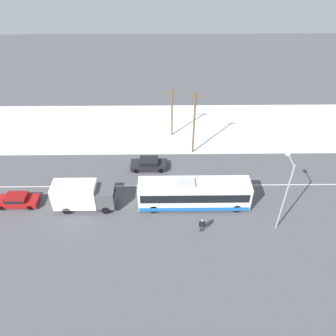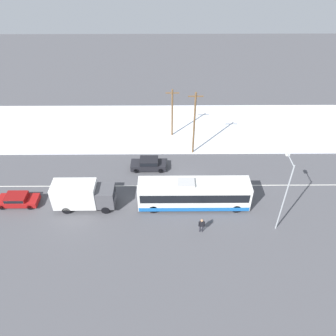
{
  "view_description": "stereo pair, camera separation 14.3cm",
  "coord_description": "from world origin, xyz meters",
  "px_view_note": "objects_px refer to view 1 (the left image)",
  "views": [
    {
      "loc": [
        -2.3,
        -28.85,
        25.44
      ],
      "look_at": [
        -1.94,
        1.58,
        1.4
      ],
      "focal_mm": 35.0,
      "sensor_mm": 36.0,
      "label": 1
    },
    {
      "loc": [
        -2.15,
        -28.86,
        25.44
      ],
      "look_at": [
        -1.94,
        1.58,
        1.4
      ],
      "focal_mm": 35.0,
      "sensor_mm": 36.0,
      "label": 2
    }
  ],
  "objects_px": {
    "sedan_car": "(149,164)",
    "streetlamp": "(286,188)",
    "box_truck": "(83,195)",
    "utility_pole_roadside": "(194,123)",
    "utility_pole_snowlot": "(172,112)",
    "city_bus": "(194,194)",
    "pedestrian_at_stop": "(202,224)",
    "parked_car_near_truck": "(18,200)"
  },
  "relations": [
    {
      "from": "sedan_car",
      "to": "utility_pole_roadside",
      "type": "xyz_separation_m",
      "value": [
        5.7,
        3.38,
        3.73
      ]
    },
    {
      "from": "utility_pole_roadside",
      "to": "city_bus",
      "type": "bearing_deg",
      "value": -93.49
    },
    {
      "from": "box_truck",
      "to": "streetlamp",
      "type": "distance_m",
      "value": 20.48
    },
    {
      "from": "box_truck",
      "to": "utility_pole_snowlot",
      "type": "distance_m",
      "value": 17.37
    },
    {
      "from": "city_bus",
      "to": "utility_pole_roadside",
      "type": "xyz_separation_m",
      "value": [
        0.6,
        9.78,
        2.91
      ]
    },
    {
      "from": "sedan_car",
      "to": "utility_pole_roadside",
      "type": "distance_m",
      "value": 7.61
    },
    {
      "from": "box_truck",
      "to": "pedestrian_at_stop",
      "type": "xyz_separation_m",
      "value": [
        12.37,
        -3.65,
        -0.65
      ]
    },
    {
      "from": "box_truck",
      "to": "streetlamp",
      "type": "height_order",
      "value": "streetlamp"
    },
    {
      "from": "city_bus",
      "to": "utility_pole_snowlot",
      "type": "distance_m",
      "value": 14.37
    },
    {
      "from": "box_truck",
      "to": "utility_pole_roadside",
      "type": "relative_size",
      "value": 0.74
    },
    {
      "from": "city_bus",
      "to": "box_truck",
      "type": "xyz_separation_m",
      "value": [
        -11.83,
        -0.18,
        0.1
      ]
    },
    {
      "from": "box_truck",
      "to": "sedan_car",
      "type": "height_order",
      "value": "box_truck"
    },
    {
      "from": "box_truck",
      "to": "pedestrian_at_stop",
      "type": "bearing_deg",
      "value": -16.42
    },
    {
      "from": "utility_pole_snowlot",
      "to": "box_truck",
      "type": "bearing_deg",
      "value": -124.39
    },
    {
      "from": "city_bus",
      "to": "utility_pole_roadside",
      "type": "distance_m",
      "value": 10.22
    },
    {
      "from": "utility_pole_roadside",
      "to": "utility_pole_snowlot",
      "type": "xyz_separation_m",
      "value": [
        -2.68,
        4.28,
        -0.81
      ]
    },
    {
      "from": "sedan_car",
      "to": "streetlamp",
      "type": "height_order",
      "value": "streetlamp"
    },
    {
      "from": "sedan_car",
      "to": "pedestrian_at_stop",
      "type": "height_order",
      "value": "pedestrian_at_stop"
    },
    {
      "from": "city_bus",
      "to": "utility_pole_snowlot",
      "type": "bearing_deg",
      "value": 98.42
    },
    {
      "from": "utility_pole_roadside",
      "to": "streetlamp",
      "type": "bearing_deg",
      "value": -59.38
    },
    {
      "from": "streetlamp",
      "to": "box_truck",
      "type": "bearing_deg",
      "value": 171.91
    },
    {
      "from": "utility_pole_snowlot",
      "to": "city_bus",
      "type": "bearing_deg",
      "value": -81.58
    },
    {
      "from": "box_truck",
      "to": "utility_pole_snowlot",
      "type": "height_order",
      "value": "utility_pole_snowlot"
    },
    {
      "from": "pedestrian_at_stop",
      "to": "utility_pole_snowlot",
      "type": "bearing_deg",
      "value": 98.35
    },
    {
      "from": "utility_pole_snowlot",
      "to": "sedan_car",
      "type": "bearing_deg",
      "value": -111.57
    },
    {
      "from": "parked_car_near_truck",
      "to": "utility_pole_snowlot",
      "type": "xyz_separation_m",
      "value": [
        17.05,
        13.84,
        3.01
      ]
    },
    {
      "from": "utility_pole_snowlot",
      "to": "parked_car_near_truck",
      "type": "bearing_deg",
      "value": -140.94
    },
    {
      "from": "box_truck",
      "to": "pedestrian_at_stop",
      "type": "height_order",
      "value": "box_truck"
    },
    {
      "from": "sedan_car",
      "to": "pedestrian_at_stop",
      "type": "relative_size",
      "value": 2.47
    },
    {
      "from": "utility_pole_roadside",
      "to": "box_truck",
      "type": "bearing_deg",
      "value": -141.28
    },
    {
      "from": "pedestrian_at_stop",
      "to": "streetlamp",
      "type": "height_order",
      "value": "streetlamp"
    },
    {
      "from": "utility_pole_roadside",
      "to": "utility_pole_snowlot",
      "type": "bearing_deg",
      "value": 122.03
    },
    {
      "from": "sedan_car",
      "to": "streetlamp",
      "type": "xyz_separation_m",
      "value": [
        13.29,
        -9.43,
        4.23
      ]
    },
    {
      "from": "sedan_car",
      "to": "utility_pole_snowlot",
      "type": "xyz_separation_m",
      "value": [
        3.03,
        7.66,
        2.92
      ]
    },
    {
      "from": "sedan_car",
      "to": "utility_pole_snowlot",
      "type": "height_order",
      "value": "utility_pole_snowlot"
    },
    {
      "from": "city_bus",
      "to": "pedestrian_at_stop",
      "type": "xyz_separation_m",
      "value": [
        0.54,
        -3.83,
        -0.55
      ]
    },
    {
      "from": "city_bus",
      "to": "pedestrian_at_stop",
      "type": "relative_size",
      "value": 6.78
    },
    {
      "from": "city_bus",
      "to": "streetlamp",
      "type": "distance_m",
      "value": 9.36
    },
    {
      "from": "box_truck",
      "to": "parked_car_near_truck",
      "type": "height_order",
      "value": "box_truck"
    },
    {
      "from": "box_truck",
      "to": "sedan_car",
      "type": "relative_size",
      "value": 1.5
    },
    {
      "from": "parked_car_near_truck",
      "to": "pedestrian_at_stop",
      "type": "xyz_separation_m",
      "value": [
        19.67,
        -4.05,
        0.36
      ]
    },
    {
      "from": "sedan_car",
      "to": "box_truck",
      "type": "bearing_deg",
      "value": 44.42
    }
  ]
}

